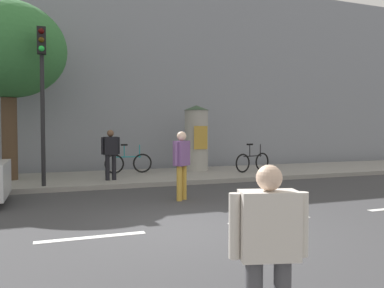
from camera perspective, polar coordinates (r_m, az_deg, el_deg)
ground_plane at (r=7.13m, az=-0.51°, el=-12.39°), size 80.00×80.00×0.00m
sidewalk_curb at (r=13.80m, az=-10.48°, el=-4.98°), size 36.00×4.00×0.15m
lane_markings at (r=7.13m, az=-0.51°, el=-12.36°), size 25.80×0.16×0.01m
building_backdrop at (r=18.79m, az=-13.23°, el=9.45°), size 36.00×5.00×8.35m
traffic_light at (r=11.81m, az=-21.37°, el=8.74°), size 0.24×0.45×4.51m
poster_column at (r=15.25m, az=0.65°, el=0.98°), size 1.02×1.02×2.59m
street_tree at (r=13.96m, az=-25.67°, el=12.40°), size 3.64×3.64×5.75m
pedestrian_with_backpack at (r=9.68m, az=-1.55°, el=-2.32°), size 0.50×0.48×1.74m
pedestrian_tallest at (r=3.22m, az=11.19°, el=-13.96°), size 0.62×0.46×1.52m
pedestrian_in_light_jacket at (r=12.63m, az=-12.00°, el=-1.00°), size 0.60×0.27×1.62m
bicycle_leaning at (r=14.53m, az=-9.41°, el=-2.77°), size 1.77×0.11×1.09m
bicycle_upright at (r=14.99m, az=9.00°, el=-2.61°), size 1.72×0.54×1.09m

